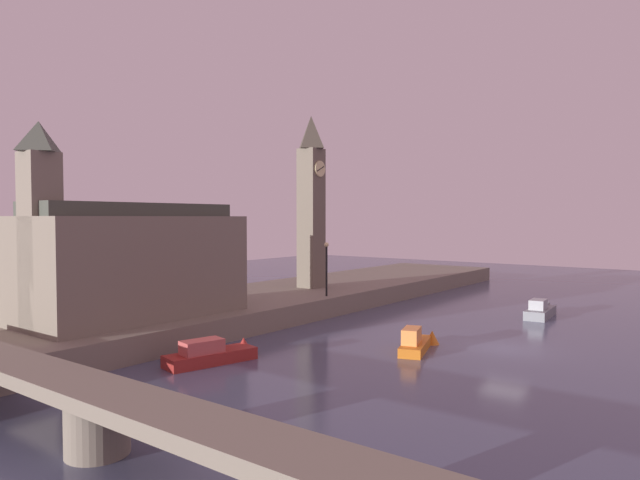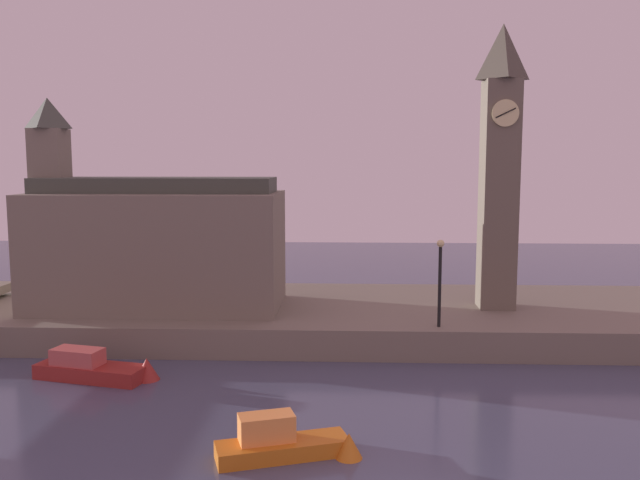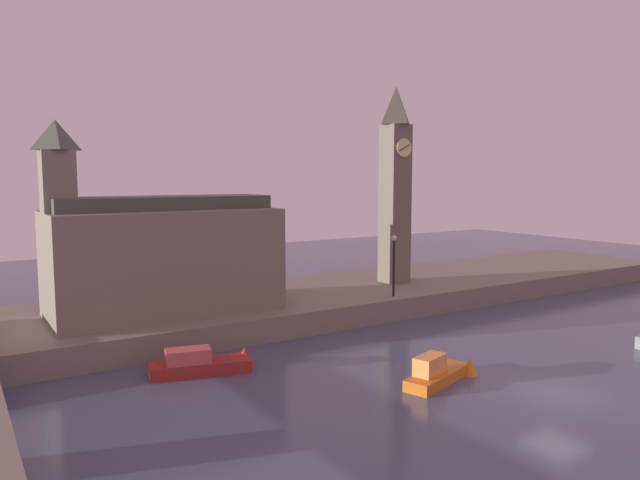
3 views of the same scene
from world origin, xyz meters
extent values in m
cube|color=slate|center=(0.00, 20.00, 0.75)|extent=(70.00, 12.00, 1.50)
cube|color=#6B6051|center=(6.51, 19.37, 7.55)|extent=(1.81, 1.81, 12.10)
cylinder|color=beige|center=(6.51, 18.40, 11.82)|extent=(1.38, 0.12, 1.38)
cube|color=black|center=(6.51, 18.33, 11.82)|extent=(1.02, 0.04, 0.53)
pyramid|color=#4A4339|center=(6.51, 19.37, 15.03)|extent=(1.99, 1.99, 2.85)
cube|color=slate|center=(-11.75, 18.90, 4.61)|extent=(13.21, 6.31, 6.22)
cube|color=slate|center=(-17.50, 18.90, 6.30)|extent=(1.71, 1.71, 9.61)
pyramid|color=#474C42|center=(-17.50, 18.90, 11.92)|extent=(1.88, 1.88, 1.63)
cube|color=#42473D|center=(-11.75, 18.90, 8.12)|extent=(12.55, 3.79, 0.80)
cylinder|color=black|center=(2.89, 15.01, 3.42)|extent=(0.16, 0.16, 3.84)
sphere|color=#F2E099|center=(2.89, 15.01, 5.52)|extent=(0.36, 0.36, 0.36)
cube|color=orange|center=(-3.56, 3.88, 0.27)|extent=(4.41, 2.49, 0.53)
cube|color=#FF9947|center=(-4.07, 3.88, 0.96)|extent=(1.93, 1.37, 0.86)
cone|color=orange|center=(-1.45, 3.88, 0.29)|extent=(1.41, 1.41, 1.06)
cube|color=maroon|center=(-12.58, 11.12, 0.32)|extent=(5.09, 2.63, 0.64)
cube|color=#CC5651|center=(-13.16, 11.12, 0.99)|extent=(2.33, 1.55, 0.71)
cone|color=maroon|center=(-10.15, 11.12, 0.35)|extent=(1.68, 1.68, 1.21)
camera|label=1|loc=(-32.63, -11.27, 7.65)|focal=31.95mm
camera|label=2|loc=(-1.54, -16.28, 9.41)|focal=37.25mm
camera|label=3|loc=(-22.73, -15.97, 9.68)|focal=33.20mm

